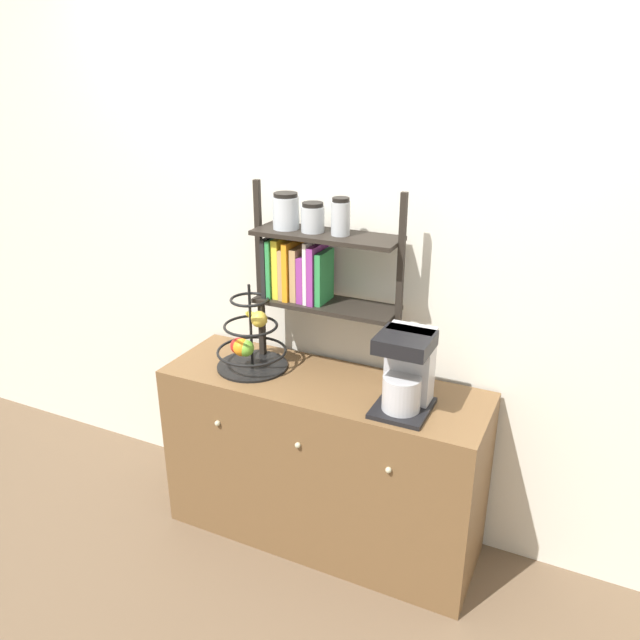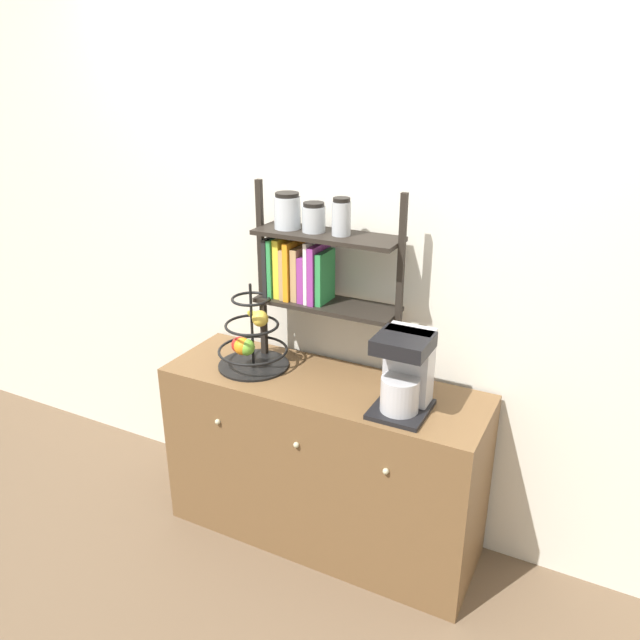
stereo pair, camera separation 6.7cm
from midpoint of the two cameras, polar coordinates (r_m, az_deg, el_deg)
The scene contains 6 objects.
ground_plane at distance 2.91m, azimuth -1.23°, elevation -21.41°, with size 12.00×12.00×0.00m, color brown.
wall_back at distance 2.64m, azimuth 3.63°, elevation 6.68°, with size 7.00×0.05×2.60m, color silver.
sideboard at distance 2.81m, azimuth 0.91°, elevation -12.79°, with size 1.38×0.46×0.79m.
coffee_maker at distance 2.37m, azimuth 8.57°, elevation -4.73°, with size 0.21×0.24×0.32m.
fruit_stand at distance 2.69m, azimuth -5.61°, elevation -1.97°, with size 0.31×0.31×0.38m.
shelf_hutch at distance 2.57m, azimuth -0.24°, elevation 5.51°, with size 0.65×0.20×0.79m.
Camera 2 is at (1.04, -1.83, 2.01)m, focal length 35.00 mm.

